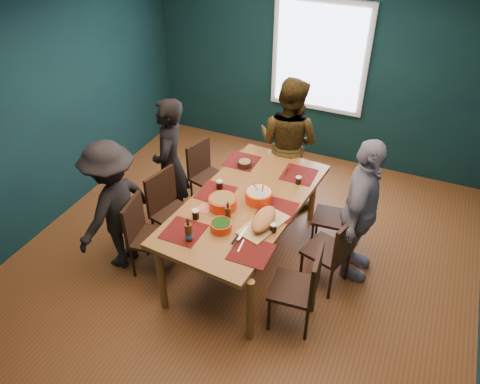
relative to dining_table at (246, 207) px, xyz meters
The scene contains 26 objects.
room 0.71m from the dining_table, 90.04° to the left, with size 5.01×5.01×2.71m.
dining_table is the anchor object (origin of this frame).
chair_left_far 1.20m from the dining_table, 139.89° to the left, with size 0.49×0.49×0.89m.
chair_left_mid 0.93m from the dining_table, behind, with size 0.52×0.52×0.96m.
chair_left_near 1.13m from the dining_table, 148.59° to the right, with size 0.47×0.47×0.91m.
chair_right_far 1.11m from the dining_table, 35.18° to the left, with size 0.41×0.41×0.84m.
chair_right_mid 1.02m from the dining_table, ahead, with size 0.52×0.52×0.92m.
chair_right_near 1.08m from the dining_table, 36.28° to the right, with size 0.47×0.47×0.94m.
person_far_left 1.12m from the dining_table, 165.99° to the left, with size 0.61×0.40×1.66m, color black.
person_back 1.29m from the dining_table, 88.89° to the left, with size 0.84×0.65×1.72m, color black.
person_right 1.19m from the dining_table, 14.42° to the left, with size 0.97×0.40×1.66m, color white.
person_near_left 1.40m from the dining_table, 155.04° to the right, with size 0.99×0.57×1.53m, color black.
bowl_salad 0.30m from the dining_table, 131.29° to the right, with size 0.29×0.29×0.12m.
bowl_dumpling 0.20m from the dining_table, 25.57° to the left, with size 0.29×0.29×0.27m.
bowl_herbs 0.55m from the dining_table, 93.93° to the right, with size 0.21×0.21×0.09m.
cutting_board 0.47m from the dining_table, 44.14° to the right, with size 0.41×0.69×0.15m.
small_bowl 0.69m from the dining_table, 114.58° to the left, with size 0.17×0.17×0.07m.
beer_bottle_a 0.85m from the dining_table, 107.00° to the right, with size 0.07×0.07×0.27m.
beer_bottle_b 0.42m from the dining_table, 94.44° to the right, with size 0.06×0.06×0.24m.
cola_glass_a 0.60m from the dining_table, 126.17° to the right, with size 0.07×0.07×0.10m.
cola_glass_b 0.58m from the dining_table, 38.51° to the right, with size 0.07×0.07×0.09m.
cola_glass_c 0.68m from the dining_table, 52.70° to the left, with size 0.06×0.06×0.09m.
cola_glass_d 0.39m from the dining_table, 166.04° to the left, with size 0.07×0.07×0.10m.
napkin_a 0.40m from the dining_table, ahead, with size 0.14×0.14×0.00m, color #EF6564.
napkin_b 0.46m from the dining_table, 139.22° to the right, with size 0.14×0.14×0.00m, color #EF6564.
napkin_c 0.75m from the dining_table, 61.66° to the right, with size 0.13×0.13×0.00m, color #EF6564.
Camera 1 is at (1.55, -3.72, 3.79)m, focal length 35.00 mm.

